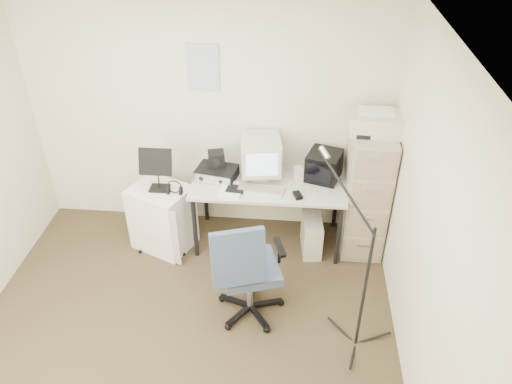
# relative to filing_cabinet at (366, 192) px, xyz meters

# --- Properties ---
(floor) EXTENTS (3.60, 3.60, 0.01)m
(floor) POSITION_rel_filing_cabinet_xyz_m (-1.58, -1.48, -0.66)
(floor) COLOR #352E18
(floor) RESTS_ON ground
(ceiling) EXTENTS (3.60, 3.60, 0.01)m
(ceiling) POSITION_rel_filing_cabinet_xyz_m (-1.58, -1.48, 1.85)
(ceiling) COLOR white
(ceiling) RESTS_ON ground
(wall_back) EXTENTS (3.60, 0.02, 2.50)m
(wall_back) POSITION_rel_filing_cabinet_xyz_m (-1.58, 0.32, 0.60)
(wall_back) COLOR beige
(wall_back) RESTS_ON ground
(wall_right) EXTENTS (0.02, 3.60, 2.50)m
(wall_right) POSITION_rel_filing_cabinet_xyz_m (0.22, -1.48, 0.60)
(wall_right) COLOR beige
(wall_right) RESTS_ON ground
(wall_calendar) EXTENTS (0.30, 0.02, 0.44)m
(wall_calendar) POSITION_rel_filing_cabinet_xyz_m (-1.60, 0.31, 1.10)
(wall_calendar) COLOR white
(wall_calendar) RESTS_ON wall_back
(filing_cabinet) EXTENTS (0.40, 0.60, 1.30)m
(filing_cabinet) POSITION_rel_filing_cabinet_xyz_m (0.00, 0.00, 0.00)
(filing_cabinet) COLOR tan
(filing_cabinet) RESTS_ON floor
(printer) EXTENTS (0.48, 0.34, 0.18)m
(printer) POSITION_rel_filing_cabinet_xyz_m (0.00, 0.02, 0.74)
(printer) COLOR beige
(printer) RESTS_ON filing_cabinet
(desk) EXTENTS (1.50, 0.70, 0.73)m
(desk) POSITION_rel_filing_cabinet_xyz_m (-0.95, -0.03, -0.29)
(desk) COLOR beige
(desk) RESTS_ON floor
(crt_monitor) EXTENTS (0.43, 0.45, 0.42)m
(crt_monitor) POSITION_rel_filing_cabinet_xyz_m (-1.04, 0.07, 0.29)
(crt_monitor) COLOR beige
(crt_monitor) RESTS_ON desk
(crt_tv) EXTENTS (0.39, 0.40, 0.28)m
(crt_tv) POSITION_rel_filing_cabinet_xyz_m (-0.42, 0.10, 0.22)
(crt_tv) COLOR black
(crt_tv) RESTS_ON desk
(desk_speaker) EXTENTS (0.10, 0.10, 0.15)m
(desk_speaker) POSITION_rel_filing_cabinet_xyz_m (-0.67, 0.02, 0.16)
(desk_speaker) COLOR #BEB5A0
(desk_speaker) RESTS_ON desk
(keyboard) EXTENTS (0.47, 0.22, 0.02)m
(keyboard) POSITION_rel_filing_cabinet_xyz_m (-1.02, -0.19, 0.09)
(keyboard) COLOR beige
(keyboard) RESTS_ON desk
(mouse) EXTENTS (0.10, 0.13, 0.03)m
(mouse) POSITION_rel_filing_cabinet_xyz_m (-0.66, -0.25, 0.10)
(mouse) COLOR black
(mouse) RESTS_ON desk
(radio_receiver) EXTENTS (0.43, 0.34, 0.11)m
(radio_receiver) POSITION_rel_filing_cabinet_xyz_m (-1.46, 0.01, 0.13)
(radio_receiver) COLOR black
(radio_receiver) RESTS_ON desk
(radio_speaker) EXTENTS (0.18, 0.18, 0.15)m
(radio_speaker) POSITION_rel_filing_cabinet_xyz_m (-1.47, 0.05, 0.27)
(radio_speaker) COLOR black
(radio_speaker) RESTS_ON radio_receiver
(papers) EXTENTS (0.24, 0.30, 0.02)m
(papers) POSITION_rel_filing_cabinet_xyz_m (-1.29, -0.21, 0.09)
(papers) COLOR white
(papers) RESTS_ON desk
(pc_tower) EXTENTS (0.22, 0.43, 0.39)m
(pc_tower) POSITION_rel_filing_cabinet_xyz_m (-0.50, -0.13, -0.46)
(pc_tower) COLOR beige
(pc_tower) RESTS_ON floor
(office_chair) EXTENTS (0.76, 0.76, 1.05)m
(office_chair) POSITION_rel_filing_cabinet_xyz_m (-1.04, -1.02, -0.12)
(office_chair) COLOR #404D66
(office_chair) RESTS_ON floor
(side_cart) EXTENTS (0.69, 0.63, 0.69)m
(side_cart) POSITION_rel_filing_cabinet_xyz_m (-2.01, -0.19, -0.31)
(side_cart) COLOR white
(side_cart) RESTS_ON floor
(music_stand) EXTENTS (0.33, 0.21, 0.46)m
(music_stand) POSITION_rel_filing_cabinet_xyz_m (-2.00, -0.18, 0.27)
(music_stand) COLOR black
(music_stand) RESTS_ON side_cart
(headphones) EXTENTS (0.20, 0.20, 0.03)m
(headphones) POSITION_rel_filing_cabinet_xyz_m (-1.84, -0.25, 0.09)
(headphones) COLOR black
(headphones) RESTS_ON side_cart
(mic_stand) EXTENTS (0.03, 0.03, 1.61)m
(mic_stand) POSITION_rel_filing_cabinet_xyz_m (-0.12, -1.30, 0.15)
(mic_stand) COLOR black
(mic_stand) RESTS_ON floor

